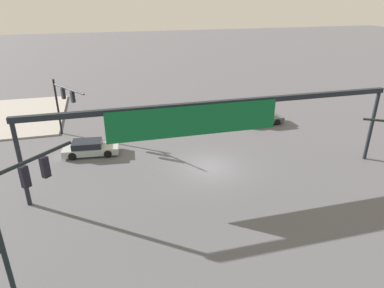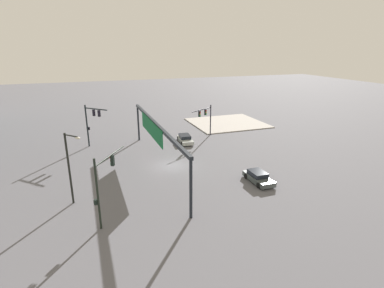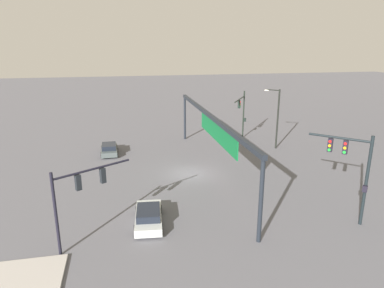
# 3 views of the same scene
# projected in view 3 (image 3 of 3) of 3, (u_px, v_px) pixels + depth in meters

# --- Properties ---
(ground_plane) EXTENTS (213.70, 213.70, 0.00)m
(ground_plane) POSITION_uv_depth(u_px,v_px,m) (190.00, 174.00, 33.49)
(ground_plane) COLOR #5B5A61
(traffic_signal_near_corner) EXTENTS (4.65, 3.25, 6.27)m
(traffic_signal_near_corner) POSITION_uv_depth(u_px,v_px,m) (242.00, 110.00, 44.07)
(traffic_signal_near_corner) COLOR black
(traffic_signal_near_corner) RESTS_ON ground
(traffic_signal_opposite_side) EXTENTS (3.31, 3.03, 6.41)m
(traffic_signal_opposite_side) POSITION_uv_depth(u_px,v_px,m) (353.00, 164.00, 23.44)
(traffic_signal_opposite_side) COLOR black
(traffic_signal_opposite_side) RESTS_ON ground
(traffic_signal_cross_street) EXTENTS (2.82, 4.46, 5.26)m
(traffic_signal_cross_street) POSITION_uv_depth(u_px,v_px,m) (78.00, 191.00, 20.57)
(traffic_signal_cross_street) COLOR black
(traffic_signal_cross_street) RESTS_ON ground
(streetlamp_curved_arm) EXTENTS (1.60, 1.50, 7.11)m
(streetlamp_curved_arm) POSITION_uv_depth(u_px,v_px,m) (276.00, 114.00, 40.57)
(streetlamp_curved_arm) COLOR black
(streetlamp_curved_arm) RESTS_ON ground
(overhead_sign_gantry) EXTENTS (25.60, 0.43, 5.86)m
(overhead_sign_gantry) POSITION_uv_depth(u_px,v_px,m) (212.00, 124.00, 31.96)
(overhead_sign_gantry) COLOR black
(overhead_sign_gantry) RESTS_ON ground
(sedan_car_approaching) EXTENTS (4.65, 2.23, 1.21)m
(sedan_car_approaching) POSITION_uv_depth(u_px,v_px,m) (149.00, 216.00, 24.07)
(sedan_car_approaching) COLOR #B2B7B4
(sedan_car_approaching) RESTS_ON ground
(sedan_car_waiting_far) EXTENTS (4.29, 1.90, 1.21)m
(sedan_car_waiting_far) POSITION_uv_depth(u_px,v_px,m) (109.00, 149.00, 39.37)
(sedan_car_waiting_far) COLOR #464E4F
(sedan_car_waiting_far) RESTS_ON ground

